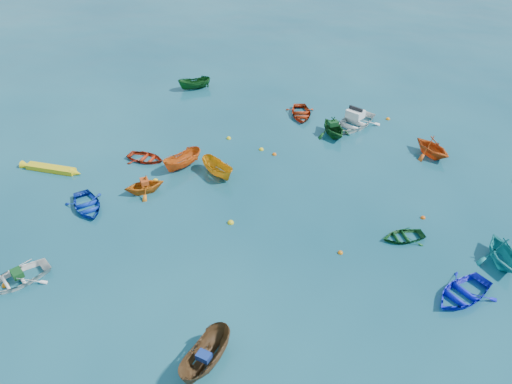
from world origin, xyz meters
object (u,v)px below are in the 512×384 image
(motorboat_white, at_px, (354,126))
(dinghy_blue_sw, at_px, (88,208))
(dinghy_blue_se, at_px, (461,296))
(dinghy_white_near, at_px, (18,281))
(kayak_yellow, at_px, (52,171))

(motorboat_white, bearing_deg, dinghy_blue_sw, -107.68)
(dinghy_blue_sw, bearing_deg, dinghy_blue_se, -49.50)
(dinghy_white_near, bearing_deg, dinghy_blue_se, 46.66)
(dinghy_blue_sw, height_order, motorboat_white, motorboat_white)
(dinghy_blue_sw, bearing_deg, motorboat_white, 0.80)
(dinghy_blue_se, relative_size, motorboat_white, 0.79)
(dinghy_white_near, height_order, motorboat_white, motorboat_white)
(motorboat_white, bearing_deg, kayak_yellow, -121.79)
(kayak_yellow, bearing_deg, dinghy_blue_se, -101.01)
(dinghy_blue_se, bearing_deg, kayak_yellow, -150.71)
(kayak_yellow, xyz_separation_m, motorboat_white, (18.27, 12.89, 0.00))
(dinghy_white_near, xyz_separation_m, dinghy_blue_se, (21.24, 6.01, 0.00))
(dinghy_blue_sw, relative_size, motorboat_white, 0.73)
(dinghy_blue_sw, height_order, dinghy_white_near, dinghy_white_near)
(dinghy_blue_se, relative_size, kayak_yellow, 0.81)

